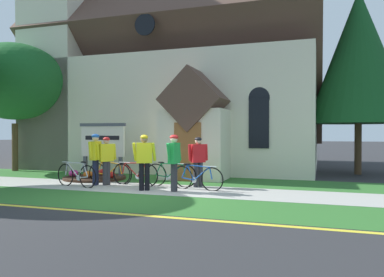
# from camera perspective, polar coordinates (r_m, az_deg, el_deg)

# --- Properties ---
(ground) EXTENTS (140.00, 140.00, 0.00)m
(ground) POSITION_cam_1_polar(r_m,az_deg,el_deg) (14.07, -1.49, -6.22)
(ground) COLOR #2B2B2D
(sidewalk_slab) EXTENTS (32.00, 2.13, 0.01)m
(sidewalk_slab) POSITION_cam_1_polar(r_m,az_deg,el_deg) (12.91, -14.02, -6.86)
(sidewalk_slab) COLOR #A8A59E
(sidewalk_slab) RESTS_ON ground
(grass_verge) EXTENTS (32.00, 2.33, 0.01)m
(grass_verge) POSITION_cam_1_polar(r_m,az_deg,el_deg) (11.11, -20.30, -8.14)
(grass_verge) COLOR #2D6628
(grass_verge) RESTS_ON ground
(church_lawn) EXTENTS (24.00, 2.60, 0.01)m
(church_lawn) POSITION_cam_1_polar(r_m,az_deg,el_deg) (14.93, -9.11, -5.80)
(church_lawn) COLOR #2D6628
(church_lawn) RESTS_ON ground
(curb_paint_stripe) EXTENTS (28.00, 0.16, 0.01)m
(curb_paint_stripe) POSITION_cam_1_polar(r_m,az_deg,el_deg) (10.13, -25.04, -9.04)
(curb_paint_stripe) COLOR yellow
(curb_paint_stripe) RESTS_ON ground
(church_building) EXTENTS (13.94, 12.55, 13.65)m
(church_building) POSITION_cam_1_polar(r_m,az_deg,el_deg) (21.02, -1.81, 9.43)
(church_building) COLOR beige
(church_building) RESTS_ON ground
(church_sign) EXTENTS (1.94, 0.19, 2.10)m
(church_sign) POSITION_cam_1_polar(r_m,az_deg,el_deg) (15.13, -13.17, -0.51)
(church_sign) COLOR #474C56
(church_sign) RESTS_ON ground
(flower_bed) EXTENTS (2.29, 2.29, 0.34)m
(flower_bed) POSITION_cam_1_polar(r_m,az_deg,el_deg) (14.74, -14.32, -5.59)
(flower_bed) COLOR #382319
(flower_bed) RESTS_ON ground
(bicycle_red) EXTENTS (1.73, 0.30, 0.82)m
(bicycle_red) POSITION_cam_1_polar(r_m,az_deg,el_deg) (11.63, 0.68, -5.84)
(bicycle_red) COLOR black
(bicycle_red) RESTS_ON ground
(bicycle_white) EXTENTS (1.69, 0.16, 0.81)m
(bicycle_white) POSITION_cam_1_polar(r_m,az_deg,el_deg) (13.50, -12.24, -4.98)
(bicycle_white) COLOR black
(bicycle_white) RESTS_ON ground
(bicycle_yellow) EXTENTS (1.74, 0.26, 0.82)m
(bicycle_yellow) POSITION_cam_1_polar(r_m,az_deg,el_deg) (12.74, -8.44, -5.22)
(bicycle_yellow) COLOR black
(bicycle_yellow) RESTS_ON ground
(bicycle_green) EXTENTS (1.72, 0.43, 0.85)m
(bicycle_green) POSITION_cam_1_polar(r_m,az_deg,el_deg) (12.83, -16.83, -5.21)
(bicycle_green) COLOR black
(bicycle_green) RESTS_ON ground
(bicycle_silver) EXTENTS (1.77, 0.08, 0.81)m
(bicycle_silver) POSITION_cam_1_polar(r_m,az_deg,el_deg) (12.39, -3.27, -5.40)
(bicycle_silver) COLOR black
(bicycle_silver) RESTS_ON ground
(cyclist_in_yellow_jersey) EXTENTS (0.29, 0.73, 1.69)m
(cyclist_in_yellow_jersey) POSITION_cam_1_polar(r_m,az_deg,el_deg) (12.96, -14.18, -2.43)
(cyclist_in_yellow_jersey) COLOR #191E38
(cyclist_in_yellow_jersey) RESTS_ON ground
(cyclist_in_orange_jersey) EXTENTS (0.47, 0.54, 1.59)m
(cyclist_in_orange_jersey) POSITION_cam_1_polar(r_m,az_deg,el_deg) (12.90, -12.64, -2.76)
(cyclist_in_orange_jersey) COLOR #2D2D33
(cyclist_in_orange_jersey) RESTS_ON ground
(cyclist_in_blue_jersey) EXTENTS (0.53, 0.48, 1.60)m
(cyclist_in_blue_jersey) POSITION_cam_1_polar(r_m,az_deg,el_deg) (12.17, 0.92, -2.95)
(cyclist_in_blue_jersey) COLOR #2D2D33
(cyclist_in_blue_jersey) RESTS_ON ground
(cyclist_in_red_jersey) EXTENTS (0.64, 0.39, 1.68)m
(cyclist_in_red_jersey) POSITION_cam_1_polar(r_m,az_deg,el_deg) (11.50, -7.12, -2.88)
(cyclist_in_red_jersey) COLOR black
(cyclist_in_red_jersey) RESTS_ON ground
(cyclist_in_white_jersey) EXTENTS (0.28, 0.81, 1.68)m
(cyclist_in_white_jersey) POSITION_cam_1_polar(r_m,az_deg,el_deg) (11.24, -2.69, -2.96)
(cyclist_in_white_jersey) COLOR #2D2D33
(cyclist_in_white_jersey) RESTS_ON ground
(roadside_conifer) EXTENTS (4.12, 4.12, 7.69)m
(roadside_conifer) POSITION_cam_1_polar(r_m,az_deg,el_deg) (17.62, 23.58, 11.14)
(roadside_conifer) COLOR #4C3823
(roadside_conifer) RESTS_ON ground
(yard_deciduous_tree) EXTENTS (4.60, 4.60, 5.78)m
(yard_deciduous_tree) POSITION_cam_1_polar(r_m,az_deg,el_deg) (19.33, -24.93, 7.66)
(yard_deciduous_tree) COLOR #4C3823
(yard_deciduous_tree) RESTS_ON ground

